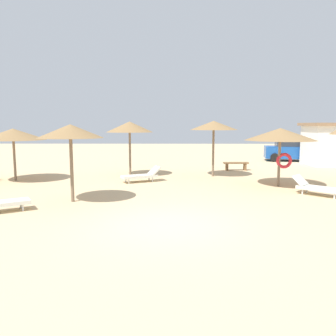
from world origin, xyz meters
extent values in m
plane|color=#D1B284|center=(0.00, 0.00, 0.00)|extent=(80.00, 80.00, 0.00)
cylinder|color=#75604C|center=(-3.42, 2.83, 1.19)|extent=(0.12, 0.12, 2.38)
cone|color=olive|center=(-3.42, 2.83, 2.52)|extent=(2.31, 2.31, 0.48)
cylinder|color=#75604C|center=(-7.60, 7.41, 1.05)|extent=(0.12, 0.12, 2.11)
cone|color=olive|center=(-7.60, 7.41, 2.28)|extent=(3.09, 3.09, 0.55)
cylinder|color=#75604C|center=(-2.13, 9.14, 1.22)|extent=(0.12, 0.12, 2.44)
cone|color=olive|center=(-2.13, 9.14, 2.63)|extent=(2.51, 2.51, 0.57)
cylinder|color=#75604C|center=(4.92, 6.02, 1.08)|extent=(0.12, 0.12, 2.15)
cone|color=olive|center=(4.92, 6.02, 2.33)|extent=(3.11, 3.11, 0.54)
torus|color=red|center=(5.14, 6.02, 1.15)|extent=(0.70, 0.14, 0.70)
cylinder|color=#75604C|center=(2.33, 8.94, 1.28)|extent=(0.12, 0.12, 2.57)
cone|color=olive|center=(2.33, 8.94, 2.71)|extent=(2.51, 2.51, 0.48)
cube|color=silver|center=(-5.25, 1.33, 0.28)|extent=(1.78, 1.45, 0.12)
cylinder|color=silver|center=(-4.62, 1.47, 0.11)|extent=(0.06, 0.06, 0.22)
cylinder|color=silver|center=(-4.86, 1.84, 0.11)|extent=(0.06, 0.06, 0.22)
cube|color=silver|center=(-1.44, 7.04, 0.28)|extent=(1.81, 1.32, 0.12)
cube|color=silver|center=(-0.72, 7.39, 0.52)|extent=(0.71, 0.78, 0.41)
cylinder|color=silver|center=(-0.99, 7.50, 0.11)|extent=(0.06, 0.06, 0.22)
cylinder|color=silver|center=(-0.80, 7.10, 0.11)|extent=(0.06, 0.06, 0.22)
cylinder|color=silver|center=(-2.07, 6.97, 0.11)|extent=(0.06, 0.06, 0.22)
cylinder|color=silver|center=(-1.88, 6.57, 0.11)|extent=(0.06, 0.06, 0.22)
cube|color=silver|center=(5.90, 3.95, 0.28)|extent=(1.67, 1.63, 0.12)
cube|color=silver|center=(5.32, 4.50, 0.52)|extent=(0.78, 0.78, 0.43)
cylinder|color=silver|center=(5.31, 4.20, 0.11)|extent=(0.06, 0.06, 0.22)
cylinder|color=silver|center=(5.62, 4.52, 0.11)|extent=(0.06, 0.06, 0.22)
cylinder|color=silver|center=(6.18, 3.38, 0.11)|extent=(0.06, 0.06, 0.22)
cube|color=brown|center=(4.01, 11.36, 0.45)|extent=(1.51, 0.45, 0.08)
cube|color=brown|center=(3.46, 11.34, 0.21)|extent=(0.13, 0.36, 0.41)
cube|color=brown|center=(4.56, 11.38, 0.21)|extent=(0.13, 0.36, 0.41)
cube|color=#194C9E|center=(9.25, 16.72, 0.67)|extent=(4.23, 2.35, 0.90)
cube|color=#262D38|center=(9.05, 16.76, 1.42)|extent=(2.23, 1.88, 0.60)
cylinder|color=black|center=(10.73, 17.36, 0.32)|extent=(0.67, 0.32, 0.64)
cylinder|color=black|center=(10.43, 15.63, 0.32)|extent=(0.67, 0.32, 0.64)
cylinder|color=black|center=(8.07, 17.82, 0.32)|extent=(0.67, 0.32, 0.64)
cylinder|color=black|center=(7.77, 16.08, 0.32)|extent=(0.67, 0.32, 0.64)
cube|color=white|center=(11.33, 14.13, 1.34)|extent=(3.84, 2.89, 2.67)
camera|label=1|loc=(0.15, -9.05, 2.74)|focal=36.27mm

